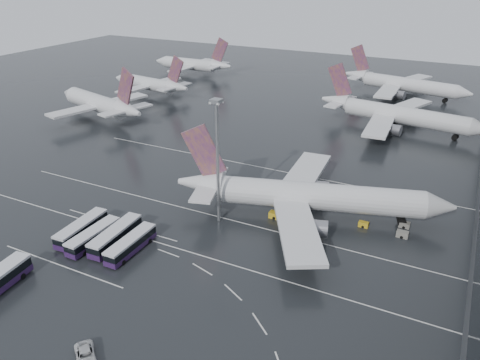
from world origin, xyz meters
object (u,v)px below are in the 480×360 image
at_px(bus_row_near_d, 131,244).
at_px(bus_row_near_a, 81,229).
at_px(gse_cart_belly_a, 364,224).
at_px(airliner_gate_c, 402,84).
at_px(jet_remote_mid, 151,84).
at_px(gse_cart_belly_b, 404,225).
at_px(van_curve_a, 86,356).
at_px(bus_row_near_c, 116,236).
at_px(floodlight_mast, 217,148).
at_px(jet_remote_west, 101,104).
at_px(gse_cart_belly_e, 352,202).
at_px(jet_remote_far, 194,65).
at_px(airliner_gate_b, 397,115).
at_px(bus_row_near_b, 93,236).
at_px(gse_cart_belly_d, 402,234).
at_px(airliner_main, 306,196).
at_px(gse_cart_belly_c, 275,215).

bearing_deg(bus_row_near_d, bus_row_near_a, 89.01).
bearing_deg(gse_cart_belly_a, airliner_gate_c, 95.79).
height_order(jet_remote_mid, gse_cart_belly_b, jet_remote_mid).
bearing_deg(bus_row_near_d, van_curve_a, -155.49).
distance_m(bus_row_near_c, floodlight_mast, 25.75).
xyz_separation_m(jet_remote_west, gse_cart_belly_e, (92.60, -23.00, -4.47)).
bearing_deg(jet_remote_far, gse_cart_belly_e, 136.75).
relative_size(floodlight_mast, gse_cart_belly_b, 12.11).
distance_m(airliner_gate_b, jet_remote_west, 97.89).
height_order(bus_row_near_a, gse_cart_belly_a, bus_row_near_a).
bearing_deg(floodlight_mast, bus_row_near_b, -132.48).
bearing_deg(bus_row_near_b, bus_row_near_a, 76.04).
distance_m(gse_cart_belly_d, gse_cart_belly_e, 15.31).
xyz_separation_m(airliner_gate_b, floodlight_mast, (-21.88, -77.08, 11.62)).
height_order(jet_remote_mid, gse_cart_belly_e, jet_remote_mid).
relative_size(jet_remote_far, gse_cart_belly_d, 18.22).
height_order(airliner_gate_b, bus_row_near_a, airliner_gate_b).
height_order(airliner_gate_c, bus_row_near_b, airliner_gate_c).
relative_size(bus_row_near_d, gse_cart_belly_a, 6.22).
height_order(bus_row_near_a, gse_cart_belly_d, bus_row_near_a).
xyz_separation_m(bus_row_near_a, gse_cart_belly_a, (48.54, 28.70, -1.18)).
height_order(airliner_gate_b, gse_cart_belly_b, airliner_gate_b).
distance_m(airliner_main, bus_row_near_d, 36.69).
distance_m(airliner_main, gse_cart_belly_a, 12.85).
bearing_deg(bus_row_near_b, jet_remote_mid, 31.51).
relative_size(bus_row_near_a, gse_cart_belly_b, 6.00).
relative_size(gse_cart_belly_c, gse_cart_belly_d, 1.11).
height_order(airliner_main, bus_row_near_d, airliner_main).
distance_m(jet_remote_far, gse_cart_belly_c, 140.47).
xyz_separation_m(jet_remote_west, jet_remote_far, (-8.51, 72.82, -0.45)).
xyz_separation_m(airliner_gate_b, bus_row_near_a, (-42.89, -94.60, -3.00)).
distance_m(bus_row_near_b, gse_cart_belly_d, 59.90).
relative_size(bus_row_near_a, bus_row_near_b, 1.04).
height_order(bus_row_near_a, gse_cart_belly_c, bus_row_near_a).
height_order(jet_remote_far, gse_cart_belly_d, jet_remote_far).
relative_size(airliner_main, gse_cart_belly_a, 28.27).
bearing_deg(van_curve_a, bus_row_near_a, 84.65).
relative_size(airliner_gate_b, bus_row_near_a, 4.22).
height_order(airliner_gate_c, jet_remote_far, airliner_gate_c).
xyz_separation_m(airliner_main, bus_row_near_c, (-28.75, -26.31, -3.06)).
bearing_deg(gse_cart_belly_d, gse_cart_belly_e, 144.23).
bearing_deg(jet_remote_west, gse_cart_belly_d, 178.45).
bearing_deg(bus_row_near_b, airliner_main, -48.42).
xyz_separation_m(jet_remote_mid, jet_remote_far, (-4.98, 39.99, 0.20)).
bearing_deg(gse_cart_belly_e, gse_cart_belly_c, -133.79).
xyz_separation_m(airliner_gate_c, gse_cart_belly_a, (11.05, -109.01, -4.04)).
height_order(jet_remote_mid, bus_row_near_c, jet_remote_mid).
bearing_deg(van_curve_a, airliner_gate_b, 30.58).
height_order(airliner_main, van_curve_a, airliner_main).
relative_size(gse_cart_belly_b, gse_cart_belly_d, 0.95).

